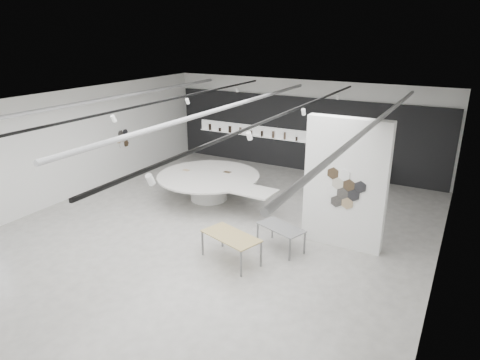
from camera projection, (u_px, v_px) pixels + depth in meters
The scene contains 7 objects.
room at pixel (212, 165), 12.16m from camera, with size 12.02×14.02×3.82m.
back_wall_display at pixel (300, 134), 18.06m from camera, with size 11.80×0.27×3.10m.
partition_column at pixel (345, 184), 11.44m from camera, with size 2.20×0.38×3.60m.
display_island at pixel (210, 184), 15.02m from camera, with size 4.67×3.76×0.92m.
sample_table_wood at pixel (231, 237), 10.97m from camera, with size 1.72×1.21×0.73m.
sample_table_stone at pixel (281, 229), 11.59m from camera, with size 1.45×1.07×0.67m.
kitchen_counter at pixel (364, 172), 16.78m from camera, with size 1.53×0.62×1.20m.
Camera 1 is at (6.22, -9.79, 5.70)m, focal length 32.00 mm.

